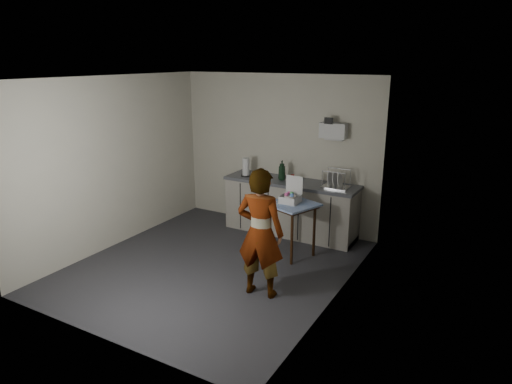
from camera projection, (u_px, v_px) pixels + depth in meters
The scene contains 15 objects.
ground at pixel (213, 266), 6.47m from camera, with size 4.00×4.00×0.00m, color #242428.
wall_back at pixel (278, 152), 7.76m from camera, with size 3.60×0.02×2.60m, color beige.
wall_right at pixel (338, 197), 5.26m from camera, with size 0.02×4.00×2.60m, color beige.
wall_left at pixel (114, 163), 6.94m from camera, with size 0.02×4.00×2.60m, color beige.
ceiling at pixel (208, 78), 5.73m from camera, with size 3.60×4.00×0.01m, color white.
kitchen_counter at pixel (291, 209), 7.58m from camera, with size 2.24×0.62×0.91m.
wall_shelf at pixel (333, 131), 7.10m from camera, with size 0.42×0.18×0.37m.
side_table at pixel (293, 210), 6.65m from camera, with size 0.80×0.80×0.81m.
standing_man at pixel (260, 233), 5.50m from camera, with size 0.59×0.39×1.62m, color #B2A593.
soap_bottle at pixel (282, 170), 7.46m from camera, with size 0.12×0.12×0.32m, color black.
soda_can at pixel (292, 178), 7.39m from camera, with size 0.06×0.06×0.12m, color red.
dark_bottle at pixel (282, 172), 7.49m from camera, with size 0.08×0.08×0.26m, color black.
paper_towel at pixel (246, 168), 7.71m from camera, with size 0.17×0.17×0.31m.
dish_rack at pixel (336, 183), 7.05m from camera, with size 0.40×0.30×0.28m.
bakery_box at pixel (291, 197), 6.65m from camera, with size 0.27×0.28×0.37m.
Camera 1 is at (3.43, -4.84, 2.85)m, focal length 32.00 mm.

